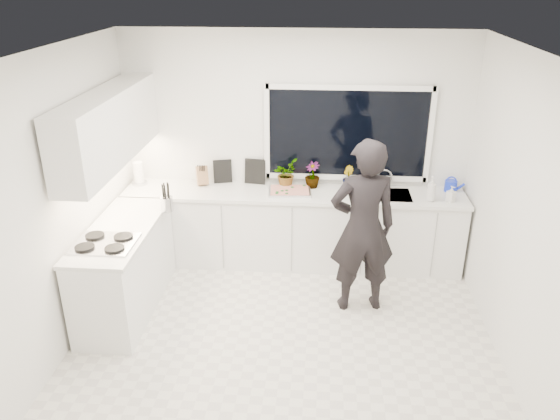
{
  "coord_description": "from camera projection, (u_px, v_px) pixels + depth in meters",
  "views": [
    {
      "loc": [
        0.31,
        -4.39,
        3.28
      ],
      "look_at": [
        -0.07,
        0.4,
        1.15
      ],
      "focal_mm": 35.0,
      "sensor_mm": 36.0,
      "label": 1
    }
  ],
  "objects": [
    {
      "name": "window",
      "position": [
        348.0,
        133.0,
        6.26
      ],
      "size": [
        1.8,
        0.02,
        1.0
      ],
      "primitive_type": "cube",
      "color": "black",
      "rests_on": "wall_back"
    },
    {
      "name": "herb_plants",
      "position": [
        305.0,
        175.0,
        6.38
      ],
      "size": [
        1.21,
        0.33,
        0.33
      ],
      "color": "#26662D",
      "rests_on": "countertop_back"
    },
    {
      "name": "watering_can",
      "position": [
        451.0,
        186.0,
        6.29
      ],
      "size": [
        0.18,
        0.18,
        0.13
      ],
      "primitive_type": "cylinder",
      "rotation": [
        0.0,
        0.0,
        -0.36
      ],
      "color": "#162FD6",
      "rests_on": "countertop_back"
    },
    {
      "name": "picture_frame_small",
      "position": [
        255.0,
        171.0,
        6.5
      ],
      "size": [
        0.25,
        0.05,
        0.3
      ],
      "primitive_type": "cube",
      "rotation": [
        0.0,
        0.0,
        -0.13
      ],
      "color": "black",
      "rests_on": "countertop_back"
    },
    {
      "name": "sink",
      "position": [
        385.0,
        198.0,
        6.25
      ],
      "size": [
        0.58,
        0.42,
        0.14
      ],
      "primitive_type": "cube",
      "color": "silver",
      "rests_on": "countertop_back"
    },
    {
      "name": "base_cabinets_back",
      "position": [
        293.0,
        229.0,
        6.5
      ],
      "size": [
        3.92,
        0.58,
        0.88
      ],
      "primitive_type": "cube",
      "color": "white",
      "rests_on": "floor"
    },
    {
      "name": "countertop_left",
      "position": [
        120.0,
        230.0,
        5.43
      ],
      "size": [
        0.62,
        1.6,
        0.04
      ],
      "primitive_type": "cube",
      "color": "silver",
      "rests_on": "base_cabinets_left"
    },
    {
      "name": "person",
      "position": [
        363.0,
        227.0,
        5.44
      ],
      "size": [
        0.74,
        0.55,
        1.84
      ],
      "primitive_type": "imported",
      "rotation": [
        0.0,
        0.0,
        3.32
      ],
      "color": "black",
      "rests_on": "floor"
    },
    {
      "name": "knife_block",
      "position": [
        202.0,
        176.0,
        6.47
      ],
      "size": [
        0.16,
        0.14,
        0.22
      ],
      "primitive_type": "cube",
      "rotation": [
        0.0,
        0.0,
        0.37
      ],
      "color": "olive",
      "rests_on": "countertop_back"
    },
    {
      "name": "pizza_tray",
      "position": [
        290.0,
        191.0,
        6.27
      ],
      "size": [
        0.5,
        0.39,
        0.03
      ],
      "primitive_type": "cube",
      "rotation": [
        0.0,
        0.0,
        0.08
      ],
      "color": "silver",
      "rests_on": "countertop_back"
    },
    {
      "name": "wall_back",
      "position": [
        295.0,
        148.0,
        6.41
      ],
      "size": [
        4.0,
        0.02,
        2.7
      ],
      "primitive_type": "cube",
      "color": "white",
      "rests_on": "ground"
    },
    {
      "name": "soap_bottles",
      "position": [
        437.0,
        190.0,
        6.0
      ],
      "size": [
        0.33,
        0.12,
        0.28
      ],
      "color": "#D8BF66",
      "rests_on": "countertop_back"
    },
    {
      "name": "wall_right",
      "position": [
        519.0,
        215.0,
        4.66
      ],
      "size": [
        0.02,
        3.5,
        2.7
      ],
      "primitive_type": "cube",
      "color": "white",
      "rests_on": "ground"
    },
    {
      "name": "faucet",
      "position": [
        384.0,
        179.0,
        6.37
      ],
      "size": [
        0.03,
        0.03,
        0.22
      ],
      "primitive_type": "cylinder",
      "color": "silver",
      "rests_on": "countertop_back"
    },
    {
      "name": "wall_left",
      "position": [
        64.0,
        201.0,
        4.95
      ],
      "size": [
        0.02,
        3.5,
        2.7
      ],
      "primitive_type": "cube",
      "color": "white",
      "rests_on": "ground"
    },
    {
      "name": "ceiling",
      "position": [
        285.0,
        49.0,
        4.26
      ],
      "size": [
        4.0,
        3.5,
        0.02
      ],
      "primitive_type": "cube",
      "color": "white",
      "rests_on": "wall_back"
    },
    {
      "name": "upper_cabinets",
      "position": [
        109.0,
        127.0,
        5.37
      ],
      "size": [
        0.34,
        2.1,
        0.7
      ],
      "primitive_type": "cube",
      "color": "white",
      "rests_on": "wall_left"
    },
    {
      "name": "base_cabinets_left",
      "position": [
        125.0,
        270.0,
        5.62
      ],
      "size": [
        0.58,
        1.6,
        0.88
      ],
      "primitive_type": "cube",
      "color": "white",
      "rests_on": "floor"
    },
    {
      "name": "floor",
      "position": [
        284.0,
        334.0,
        5.36
      ],
      "size": [
        4.0,
        3.5,
        0.02
      ],
      "primitive_type": "cube",
      "color": "beige",
      "rests_on": "ground"
    },
    {
      "name": "countertop_back",
      "position": [
        293.0,
        194.0,
        6.3
      ],
      "size": [
        3.94,
        0.62,
        0.04
      ],
      "primitive_type": "cube",
      "color": "silver",
      "rests_on": "base_cabinets_back"
    },
    {
      "name": "stovetop",
      "position": [
        105.0,
        243.0,
        5.1
      ],
      "size": [
        0.56,
        0.48,
        0.03
      ],
      "primitive_type": "cube",
      "color": "black",
      "rests_on": "countertop_left"
    },
    {
      "name": "utensil_crock",
      "position": [
        167.0,
        204.0,
        5.77
      ],
      "size": [
        0.13,
        0.13,
        0.16
      ],
      "primitive_type": "cylinder",
      "rotation": [
        0.0,
        0.0,
        -0.02
      ],
      "color": "silver",
      "rests_on": "countertop_left"
    },
    {
      "name": "picture_frame_large",
      "position": [
        223.0,
        171.0,
        6.53
      ],
      "size": [
        0.22,
        0.08,
        0.28
      ],
      "primitive_type": "cube",
      "rotation": [
        0.0,
        0.0,
        0.26
      ],
      "color": "black",
      "rests_on": "countertop_back"
    },
    {
      "name": "paper_towel_roll",
      "position": [
        139.0,
        174.0,
        6.48
      ],
      "size": [
        0.13,
        0.13,
        0.26
      ],
      "primitive_type": "cylinder",
      "rotation": [
        0.0,
        0.0,
        -0.19
      ],
      "color": "white",
      "rests_on": "countertop_back"
    },
    {
      "name": "pizza",
      "position": [
        290.0,
        190.0,
        6.27
      ],
      "size": [
        0.46,
        0.35,
        0.01
      ],
      "primitive_type": "cube",
      "rotation": [
        0.0,
        0.0,
        0.08
      ],
      "color": "#C7411A",
      "rests_on": "pizza_tray"
    }
  ]
}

